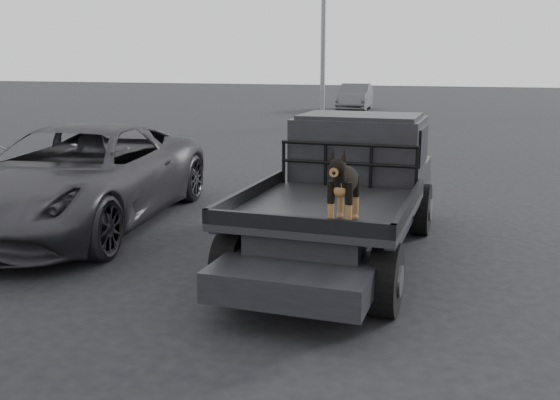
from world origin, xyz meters
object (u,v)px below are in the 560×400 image
(flatbed_ute, at_px, (343,224))
(parked_suv, at_px, (78,177))
(dog, at_px, (344,186))
(distant_car_a, at_px, (355,97))

(flatbed_ute, bearing_deg, parked_suv, 175.41)
(flatbed_ute, bearing_deg, dog, -77.42)
(distant_car_a, bearing_deg, dog, -83.53)
(flatbed_ute, height_order, parked_suv, parked_suv)
(dog, height_order, parked_suv, dog)
(parked_suv, bearing_deg, distant_car_a, 83.58)
(flatbed_ute, relative_size, parked_suv, 0.97)
(flatbed_ute, xyz_separation_m, dog, (0.36, -1.63, 0.83))
(distant_car_a, bearing_deg, flatbed_ute, -83.60)
(dog, distance_m, parked_suv, 5.07)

